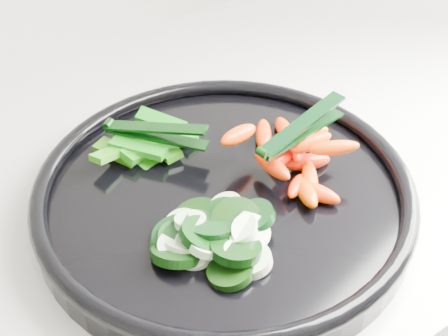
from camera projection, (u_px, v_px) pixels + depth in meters
veggie_tray at (224, 195)px, 0.61m from camera, size 0.44×0.44×0.04m
cucumber_pile at (208, 237)px, 0.55m from camera, size 0.13×0.12×0.04m
carrot_pile at (293, 154)px, 0.63m from camera, size 0.13×0.15×0.05m
pepper_pile at (146, 145)px, 0.66m from camera, size 0.12×0.09×0.03m
tong_carrot at (300, 130)px, 0.61m from camera, size 0.11×0.03×0.02m
tong_pepper at (153, 132)px, 0.64m from camera, size 0.08×0.10×0.02m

